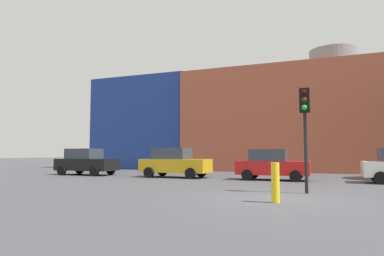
% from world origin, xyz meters
% --- Properties ---
extents(ground_plane, '(200.00, 200.00, 0.00)m').
position_xyz_m(ground_plane, '(0.00, 0.00, 0.00)').
color(ground_plane, '#47474C').
extents(building_backdrop, '(44.82, 10.87, 10.63)m').
position_xyz_m(building_backdrop, '(2.31, 21.35, 4.40)').
color(building_backdrop, '#B2563D').
rests_on(building_backdrop, ground_plane).
extents(parked_car_0, '(4.11, 2.02, 1.78)m').
position_xyz_m(parked_car_0, '(-13.66, 7.94, 0.89)').
color(parked_car_0, black).
rests_on(parked_car_0, ground_plane).
extents(parked_car_1, '(4.16, 2.04, 1.80)m').
position_xyz_m(parked_car_1, '(-7.04, 7.94, 0.90)').
color(parked_car_1, gold).
rests_on(parked_car_1, ground_plane).
extents(parked_car_2, '(3.87, 1.90, 1.68)m').
position_xyz_m(parked_car_2, '(-1.19, 7.94, 0.83)').
color(parked_car_2, red).
rests_on(parked_car_2, ground_plane).
extents(traffic_light_island, '(0.37, 0.36, 3.85)m').
position_xyz_m(traffic_light_island, '(0.94, 1.92, 2.83)').
color(traffic_light_island, black).
rests_on(traffic_light_island, ground_plane).
extents(bollard_yellow_0, '(0.24, 0.24, 1.18)m').
position_xyz_m(bollard_yellow_0, '(0.23, -0.89, 0.59)').
color(bollard_yellow_0, yellow).
rests_on(bollard_yellow_0, ground_plane).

